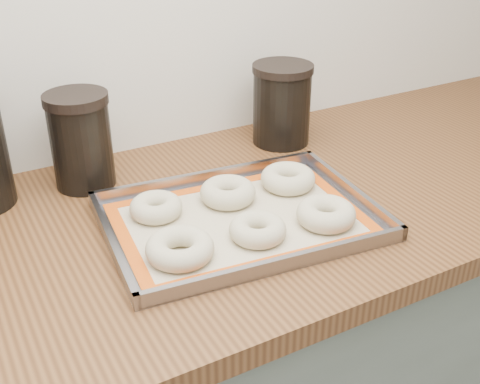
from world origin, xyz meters
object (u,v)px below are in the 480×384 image
bagel_back_left (156,207)px  bagel_back_mid (228,192)px  canister_mid (81,140)px  bagel_front_right (326,214)px  bagel_front_left (180,248)px  canister_right (282,104)px  baking_tray (240,219)px  bagel_front_mid (258,229)px  bagel_back_right (288,178)px

bagel_back_left → bagel_back_mid: 0.14m
bagel_back_left → canister_mid: canister_mid is taller
canister_mid → bagel_front_right: bearing=-48.1°
bagel_front_left → canister_right: size_ratio=0.61×
canister_right → canister_mid: bearing=178.9°
canister_mid → canister_right: size_ratio=1.04×
bagel_front_left → canister_right: bearing=39.4°
baking_tray → bagel_front_mid: bearing=-92.6°
baking_tray → bagel_front_mid: (-0.00, -0.07, 0.01)m
bagel_front_mid → bagel_back_left: (-0.12, 0.15, 0.00)m
bagel_front_left → bagel_back_mid: bearing=39.7°
bagel_front_right → baking_tray: bearing=146.8°
bagel_front_mid → canister_right: size_ratio=0.53×
canister_mid → baking_tray: bearing=-54.7°
bagel_back_left → baking_tray: bearing=-34.5°
bagel_front_mid → bagel_back_left: 0.19m
bagel_front_right → bagel_back_right: same height
bagel_front_mid → canister_right: (0.25, 0.33, 0.07)m
bagel_back_mid → canister_mid: canister_mid is taller
bagel_back_right → bagel_front_right: bearing=-96.3°
baking_tray → canister_right: bearing=46.5°
bagel_front_right → bagel_back_right: 0.15m
baking_tray → canister_mid: size_ratio=2.66×
baking_tray → canister_mid: bearing=125.3°
canister_right → baking_tray: bearing=-133.5°
bagel_back_right → canister_mid: bearing=147.9°
bagel_front_left → bagel_front_right: size_ratio=1.06×
bagel_front_right → canister_right: 0.37m
bagel_back_mid → canister_mid: bearing=135.4°
bagel_front_right → canister_mid: size_ratio=0.56×
bagel_front_mid → canister_mid: (-0.19, 0.34, 0.07)m
bagel_front_left → canister_right: 0.51m
bagel_back_right → baking_tray: bearing=-155.6°
bagel_back_right → bagel_back_left: bearing=175.6°
bagel_front_right → canister_mid: (-0.32, 0.35, 0.07)m
bagel_front_right → bagel_back_left: bagel_front_right is taller
bagel_front_left → bagel_front_right: bearing=-5.5°
bagel_back_left → bagel_back_right: 0.26m
baking_tray → canister_mid: 0.34m
canister_right → bagel_back_mid: bearing=-140.7°
bagel_back_mid → canister_mid: size_ratio=0.55×
bagel_front_left → bagel_front_mid: bearing=-4.2°
bagel_front_left → bagel_back_mid: size_ratio=1.06×
bagel_front_left → bagel_back_mid: bagel_back_mid is taller
bagel_front_left → bagel_back_right: size_ratio=1.04×
bagel_back_left → bagel_front_mid: bearing=-51.5°
bagel_front_right → bagel_back_left: (-0.25, 0.16, -0.00)m
bagel_back_mid → bagel_back_right: (0.13, -0.01, -0.00)m
bagel_front_left → bagel_back_right: same height
bagel_front_right → bagel_back_left: 0.30m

